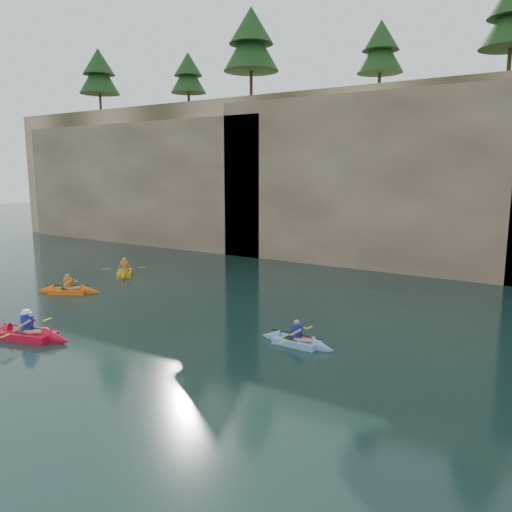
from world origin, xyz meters
The scene contains 11 objects.
ground centered at (0.00, 0.00, 0.00)m, with size 160.00×160.00×0.00m, color black.
cliff centered at (0.00, 30.00, 6.00)m, with size 70.00×16.00×12.00m, color tan.
cliff_slab_west centered at (-20.00, 22.60, 5.28)m, with size 26.00×2.40×10.56m, color tan.
cliff_slab_center centered at (2.00, 22.60, 5.70)m, with size 24.00×2.40×11.40m, color tan.
sea_cave_west centered at (-18.00, 21.95, 2.00)m, with size 4.50×1.00×4.00m, color black.
sea_cave_center centered at (-4.00, 21.95, 1.60)m, with size 3.50×1.00×3.20m, color black.
cliff_pines centered at (0.00, 25.00, 15.91)m, with size 56.00×6.00×7.83m, color black, non-canonical shape.
main_kayaker centered at (-5.01, 1.95, 0.19)m, with size 3.84×2.48×1.40m.
kayaker_orange centered at (-9.75, 7.30, 0.16)m, with size 3.27×2.31×1.27m.
kayaker_ltblue_near centered at (3.82, 6.83, 0.15)m, with size 3.02×2.35×1.19m.
kayaker_yellow centered at (-10.76, 12.09, 0.16)m, with size 2.80×2.87×1.32m.
Camera 1 is at (11.92, -8.59, 6.29)m, focal length 35.00 mm.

